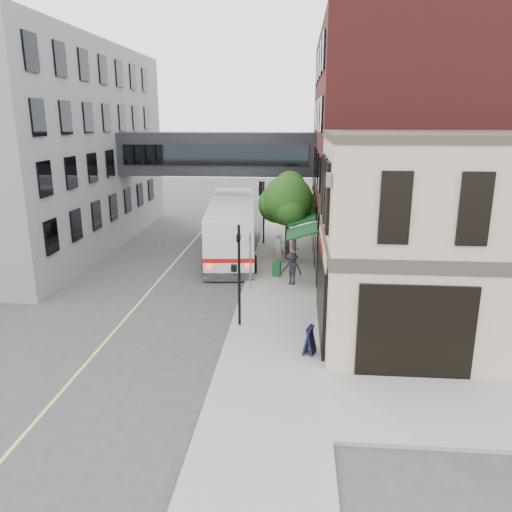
% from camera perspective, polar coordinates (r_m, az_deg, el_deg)
% --- Properties ---
extents(ground, '(120.00, 120.00, 0.00)m').
position_cam_1_polar(ground, '(20.60, -3.67, -10.34)').
color(ground, '#38383A').
rests_on(ground, ground).
extents(sidewalk_main, '(4.00, 60.00, 0.15)m').
position_cam_1_polar(sidewalk_main, '(33.54, 3.24, 0.07)').
color(sidewalk_main, gray).
rests_on(sidewalk_main, ground).
extents(corner_building, '(10.19, 8.12, 8.45)m').
position_cam_1_polar(corner_building, '(21.75, 21.07, 1.81)').
color(corner_building, tan).
rests_on(corner_building, ground).
extents(brick_building, '(13.76, 18.00, 14.00)m').
position_cam_1_polar(brick_building, '(34.13, 17.27, 11.47)').
color(brick_building, '#531C1A').
rests_on(brick_building, ground).
extents(opposite_building, '(14.00, 24.00, 14.00)m').
position_cam_1_polar(opposite_building, '(39.72, -25.64, 11.15)').
color(opposite_building, slate).
rests_on(opposite_building, ground).
extents(skyway_bridge, '(14.00, 3.18, 3.00)m').
position_cam_1_polar(skyway_bridge, '(36.89, -4.36, 11.59)').
color(skyway_bridge, black).
rests_on(skyway_bridge, ground).
extents(traffic_signal_near, '(0.44, 0.22, 4.60)m').
position_cam_1_polar(traffic_signal_near, '(21.34, -2.04, -0.81)').
color(traffic_signal_near, black).
rests_on(traffic_signal_near, sidewalk_main).
extents(traffic_signal_far, '(0.53, 0.28, 4.50)m').
position_cam_1_polar(traffic_signal_far, '(35.87, 0.67, 6.43)').
color(traffic_signal_far, black).
rests_on(traffic_signal_far, sidewalk_main).
extents(street_sign_pole, '(0.08, 0.75, 3.00)m').
position_cam_1_polar(street_sign_pole, '(26.40, -0.66, 0.03)').
color(street_sign_pole, gray).
rests_on(street_sign_pole, sidewalk_main).
extents(street_tree, '(3.80, 3.20, 5.60)m').
position_cam_1_polar(street_tree, '(31.96, 3.65, 6.34)').
color(street_tree, '#382619').
rests_on(street_tree, sidewalk_main).
extents(lane_marking, '(0.12, 40.00, 0.01)m').
position_cam_1_polar(lane_marking, '(30.74, -10.16, -1.73)').
color(lane_marking, '#D8CC4C').
rests_on(lane_marking, ground).
extents(bus, '(4.29, 13.45, 3.56)m').
position_cam_1_polar(bus, '(33.96, -2.79, 3.60)').
color(bus, silver).
rests_on(bus, ground).
extents(pedestrian_a, '(0.79, 0.63, 1.89)m').
position_cam_1_polar(pedestrian_a, '(31.35, 2.65, 0.91)').
color(pedestrian_a, beige).
rests_on(pedestrian_a, sidewalk_main).
extents(pedestrian_b, '(0.97, 0.90, 1.60)m').
position_cam_1_polar(pedestrian_b, '(31.37, 4.44, 0.61)').
color(pedestrian_b, pink).
rests_on(pedestrian_b, sidewalk_main).
extents(pedestrian_c, '(1.34, 1.07, 1.81)m').
position_cam_1_polar(pedestrian_c, '(27.26, 4.12, -1.43)').
color(pedestrian_c, black).
rests_on(pedestrian_c, sidewalk_main).
extents(newspaper_box, '(0.50, 0.46, 0.88)m').
position_cam_1_polar(newspaper_box, '(28.83, 2.38, -1.43)').
color(newspaper_box, '#12501D').
rests_on(newspaper_box, sidewalk_main).
extents(sandwich_board, '(0.56, 0.71, 1.11)m').
position_cam_1_polar(sandwich_board, '(19.61, 6.15, -9.52)').
color(sandwich_board, black).
rests_on(sandwich_board, sidewalk_main).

